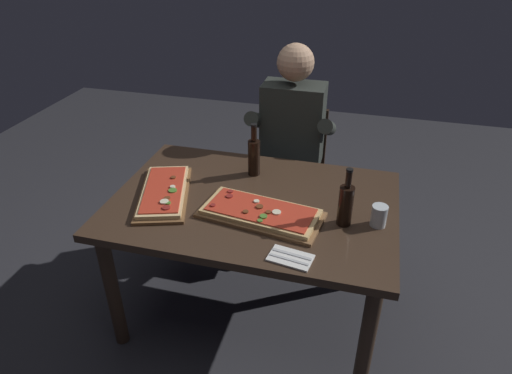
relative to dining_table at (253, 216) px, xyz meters
name	(u,v)px	position (x,y,z in m)	size (l,w,h in m)	color
ground_plane	(254,308)	(0.00, 0.00, -0.64)	(6.40, 6.40, 0.00)	#2D2D33
dining_table	(253,216)	(0.00, 0.00, 0.00)	(1.40, 0.96, 0.74)	#3D2B1E
pizza_rectangular_front	(261,213)	(0.07, -0.12, 0.12)	(0.61, 0.34, 0.05)	brown
pizza_rectangular_left	(164,192)	(-0.45, -0.07, 0.11)	(0.39, 0.57, 0.05)	brown
wine_bottle_dark	(346,204)	(0.45, -0.08, 0.20)	(0.07, 0.07, 0.29)	black
oil_bottle_amber	(254,155)	(-0.07, 0.26, 0.21)	(0.07, 0.07, 0.29)	black
tumbler_near_camera	(379,216)	(0.60, -0.05, 0.15)	(0.07, 0.07, 0.10)	silver
napkin_cutlery_set	(290,258)	(0.26, -0.39, 0.10)	(0.20, 0.14, 0.01)	white
diner_chair	(293,167)	(0.04, 0.86, -0.16)	(0.44, 0.44, 0.87)	black
seated_diner	(291,140)	(0.04, 0.74, 0.10)	(0.53, 0.41, 1.33)	#23232D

